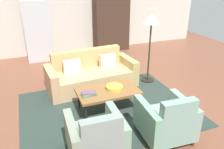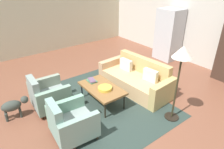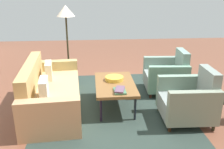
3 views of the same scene
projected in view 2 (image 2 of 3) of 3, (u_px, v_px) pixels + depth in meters
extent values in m
plane|color=brown|center=(112.00, 107.00, 4.90)|extent=(11.48, 11.48, 0.00)
cube|color=beige|center=(212.00, 27.00, 6.42)|extent=(9.57, 0.12, 2.80)
cube|color=beige|center=(37.00, 18.00, 7.65)|extent=(0.12, 8.09, 2.80)
cube|color=#293731|center=(104.00, 102.00, 5.11)|extent=(3.40, 2.60, 0.01)
cube|color=tan|center=(134.00, 83.00, 5.57)|extent=(1.80, 1.02, 0.42)
cube|color=tan|center=(143.00, 72.00, 5.68)|extent=(1.75, 0.30, 0.86)
cube|color=tan|center=(163.00, 94.00, 4.88)|extent=(0.24, 0.91, 0.62)
cube|color=tan|center=(112.00, 68.00, 6.17)|extent=(0.24, 0.91, 0.62)
cube|color=beige|center=(150.00, 75.00, 5.16)|extent=(0.41, 0.17, 0.32)
cube|color=beige|center=(126.00, 65.00, 5.76)|extent=(0.41, 0.16, 0.32)
cylinder|color=black|center=(100.00, 84.00, 5.51)|extent=(0.04, 0.04, 0.41)
cylinder|color=black|center=(124.00, 102.00, 4.76)|extent=(0.04, 0.04, 0.41)
cylinder|color=black|center=(82.00, 90.00, 5.21)|extent=(0.04, 0.04, 0.41)
cylinder|color=black|center=(105.00, 110.00, 4.46)|extent=(0.04, 0.04, 0.41)
cube|color=brown|center=(102.00, 88.00, 4.88)|extent=(1.20, 0.70, 0.05)
cylinder|color=#301C10|center=(60.00, 95.00, 5.32)|extent=(0.05, 0.05, 0.10)
cylinder|color=#362D11|center=(70.00, 107.00, 4.82)|extent=(0.05, 0.05, 0.10)
cylinder|color=#2B2819|center=(34.00, 103.00, 4.97)|extent=(0.05, 0.05, 0.10)
cylinder|color=#381E10|center=(42.00, 118.00, 4.48)|extent=(0.05, 0.05, 0.10)
cube|color=gray|center=(51.00, 98.00, 4.80)|extent=(0.59, 0.82, 0.30)
cube|color=gray|center=(35.00, 94.00, 4.53)|extent=(0.56, 0.16, 0.78)
cube|color=gray|center=(45.00, 88.00, 4.99)|extent=(0.15, 0.80, 0.56)
cube|color=gray|center=(55.00, 101.00, 4.50)|extent=(0.15, 0.80, 0.56)
cylinder|color=#3B2017|center=(82.00, 118.00, 4.46)|extent=(0.05, 0.05, 0.10)
cylinder|color=#342717|center=(97.00, 137.00, 3.96)|extent=(0.05, 0.05, 0.10)
cylinder|color=#3B1E11|center=(53.00, 130.00, 4.13)|extent=(0.05, 0.05, 0.10)
cube|color=gray|center=(73.00, 126.00, 3.95)|extent=(0.61, 0.83, 0.30)
cube|color=gray|center=(56.00, 122.00, 3.68)|extent=(0.57, 0.18, 0.78)
cube|color=gray|center=(66.00, 111.00, 4.15)|extent=(0.17, 0.81, 0.56)
cube|color=gray|center=(80.00, 131.00, 3.64)|extent=(0.17, 0.81, 0.56)
cylinder|color=gold|center=(105.00, 88.00, 4.76)|extent=(0.33, 0.33, 0.07)
cube|color=#437455|center=(92.00, 81.00, 5.13)|extent=(0.28, 0.19, 0.03)
cube|color=#62465E|center=(92.00, 80.00, 5.11)|extent=(0.30, 0.21, 0.03)
cube|color=#B7BABF|center=(169.00, 35.00, 7.32)|extent=(0.80, 0.70, 1.85)
cylinder|color=#99999E|center=(176.00, 31.00, 7.44)|extent=(0.02, 0.02, 0.70)
cylinder|color=black|center=(172.00, 117.00, 4.56)|extent=(0.32, 0.32, 0.03)
cylinder|color=#2D2919|center=(176.00, 89.00, 4.22)|extent=(0.04, 0.04, 1.45)
cone|color=beige|center=(183.00, 52.00, 3.83)|extent=(0.40, 0.40, 0.24)
cylinder|color=#383E37|center=(20.00, 110.00, 4.64)|extent=(0.06, 0.06, 0.20)
cylinder|color=#383E37|center=(21.00, 114.00, 4.52)|extent=(0.06, 0.06, 0.20)
cylinder|color=#383E37|center=(6.00, 114.00, 4.51)|extent=(0.06, 0.06, 0.20)
cylinder|color=#383E37|center=(7.00, 118.00, 4.40)|extent=(0.06, 0.06, 0.20)
ellipsoid|color=#383E37|center=(11.00, 106.00, 4.42)|extent=(0.29, 0.45, 0.24)
sphere|color=#383E37|center=(24.00, 100.00, 4.51)|extent=(0.17, 0.17, 0.17)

